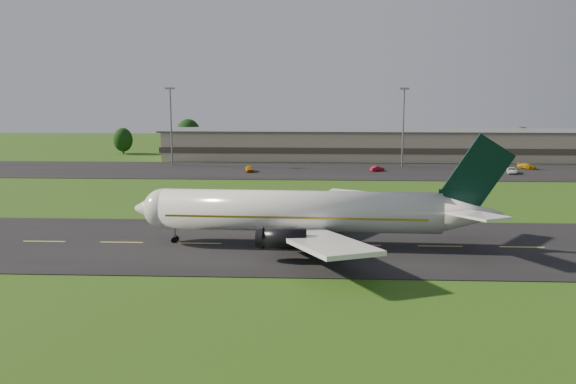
{
  "coord_description": "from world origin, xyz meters",
  "views": [
    {
      "loc": [
        -16.75,
        -85.52,
        22.6
      ],
      "look_at": [
        -21.14,
        8.0,
        6.0
      ],
      "focal_mm": 40.0,
      "sensor_mm": 36.0,
      "label": 1
    }
  ],
  "objects_px": {
    "airliner": "(306,212)",
    "light_mast_west": "(171,117)",
    "service_vehicle_d": "(527,166)",
    "service_vehicle_b": "(377,169)",
    "light_mast_centre": "(403,118)",
    "service_vehicle_a": "(249,169)",
    "terminal": "(400,145)",
    "service_vehicle_c": "(512,171)"
  },
  "relations": [
    {
      "from": "light_mast_centre",
      "to": "service_vehicle_d",
      "type": "distance_m",
      "value": 33.43
    },
    {
      "from": "terminal",
      "to": "service_vehicle_c",
      "type": "relative_size",
      "value": 28.42
    },
    {
      "from": "airliner",
      "to": "service_vehicle_b",
      "type": "xyz_separation_m",
      "value": [
        16.15,
        71.87,
        -3.96
      ]
    },
    {
      "from": "terminal",
      "to": "service_vehicle_d",
      "type": "bearing_deg",
      "value": -31.58
    },
    {
      "from": "terminal",
      "to": "light_mast_west",
      "type": "xyz_separation_m",
      "value": [
        -61.4,
        -16.18,
        8.75
      ]
    },
    {
      "from": "light_mast_centre",
      "to": "service_vehicle_c",
      "type": "relative_size",
      "value": 3.99
    },
    {
      "from": "service_vehicle_c",
      "to": "service_vehicle_d",
      "type": "bearing_deg",
      "value": 68.32
    },
    {
      "from": "service_vehicle_d",
      "to": "light_mast_centre",
      "type": "bearing_deg",
      "value": 125.61
    },
    {
      "from": "terminal",
      "to": "light_mast_west",
      "type": "distance_m",
      "value": 64.1
    },
    {
      "from": "terminal",
      "to": "service_vehicle_a",
      "type": "distance_m",
      "value": 48.2
    },
    {
      "from": "service_vehicle_b",
      "to": "light_mast_west",
      "type": "bearing_deg",
      "value": 51.89
    },
    {
      "from": "service_vehicle_a",
      "to": "light_mast_west",
      "type": "bearing_deg",
      "value": 142.02
    },
    {
      "from": "service_vehicle_a",
      "to": "service_vehicle_b",
      "type": "xyz_separation_m",
      "value": [
        31.42,
        2.46,
        -0.14
      ]
    },
    {
      "from": "terminal",
      "to": "service_vehicle_c",
      "type": "xyz_separation_m",
      "value": [
        23.53,
        -26.84,
        -3.18
      ]
    },
    {
      "from": "service_vehicle_a",
      "to": "service_vehicle_d",
      "type": "distance_m",
      "value": 70.19
    },
    {
      "from": "airliner",
      "to": "service_vehicle_c",
      "type": "height_order",
      "value": "airliner"
    },
    {
      "from": "service_vehicle_c",
      "to": "light_mast_centre",
      "type": "bearing_deg",
      "value": 171.13
    },
    {
      "from": "airliner",
      "to": "service_vehicle_c",
      "type": "relative_size",
      "value": 10.05
    },
    {
      "from": "light_mast_west",
      "to": "service_vehicle_a",
      "type": "bearing_deg",
      "value": -26.33
    },
    {
      "from": "terminal",
      "to": "service_vehicle_d",
      "type": "relative_size",
      "value": 31.15
    },
    {
      "from": "service_vehicle_b",
      "to": "service_vehicle_c",
      "type": "height_order",
      "value": "service_vehicle_c"
    },
    {
      "from": "service_vehicle_b",
      "to": "service_vehicle_d",
      "type": "xyz_separation_m",
      "value": [
        38.26,
        6.07,
        0.08
      ]
    },
    {
      "from": "terminal",
      "to": "service_vehicle_a",
      "type": "xyz_separation_m",
      "value": [
        -39.94,
        -26.81,
        -3.15
      ]
    },
    {
      "from": "service_vehicle_c",
      "to": "service_vehicle_d",
      "type": "height_order",
      "value": "service_vehicle_c"
    },
    {
      "from": "service_vehicle_c",
      "to": "terminal",
      "type": "bearing_deg",
      "value": 145.51
    },
    {
      "from": "airliner",
      "to": "light_mast_west",
      "type": "distance_m",
      "value": 88.43
    },
    {
      "from": "service_vehicle_c",
      "to": "service_vehicle_d",
      "type": "relative_size",
      "value": 1.1
    },
    {
      "from": "service_vehicle_a",
      "to": "airliner",
      "type": "bearing_deg",
      "value": -89.25
    },
    {
      "from": "service_vehicle_d",
      "to": "airliner",
      "type": "bearing_deg",
      "value": -175.46
    },
    {
      "from": "light_mast_west",
      "to": "light_mast_centre",
      "type": "distance_m",
      "value": 60.0
    },
    {
      "from": "light_mast_west",
      "to": "service_vehicle_c",
      "type": "xyz_separation_m",
      "value": [
        84.93,
        -10.66,
        -11.93
      ]
    },
    {
      "from": "light_mast_centre",
      "to": "service_vehicle_c",
      "type": "height_order",
      "value": "light_mast_centre"
    },
    {
      "from": "terminal",
      "to": "light_mast_west",
      "type": "height_order",
      "value": "light_mast_west"
    },
    {
      "from": "airliner",
      "to": "service_vehicle_a",
      "type": "relative_size",
      "value": 11.82
    },
    {
      "from": "service_vehicle_c",
      "to": "service_vehicle_d",
      "type": "xyz_separation_m",
      "value": [
        6.21,
        8.56,
        -0.03
      ]
    },
    {
      "from": "airliner",
      "to": "light_mast_centre",
      "type": "bearing_deg",
      "value": 75.92
    },
    {
      "from": "airliner",
      "to": "service_vehicle_d",
      "type": "distance_m",
      "value": 95.13
    },
    {
      "from": "light_mast_west",
      "to": "service_vehicle_b",
      "type": "height_order",
      "value": "light_mast_west"
    },
    {
      "from": "airliner",
      "to": "light_mast_west",
      "type": "height_order",
      "value": "light_mast_west"
    },
    {
      "from": "service_vehicle_a",
      "to": "light_mast_centre",
      "type": "bearing_deg",
      "value": 3.77
    },
    {
      "from": "airliner",
      "to": "light_mast_west",
      "type": "bearing_deg",
      "value": 116.78
    },
    {
      "from": "light_mast_west",
      "to": "service_vehicle_d",
      "type": "bearing_deg",
      "value": -1.32
    }
  ]
}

